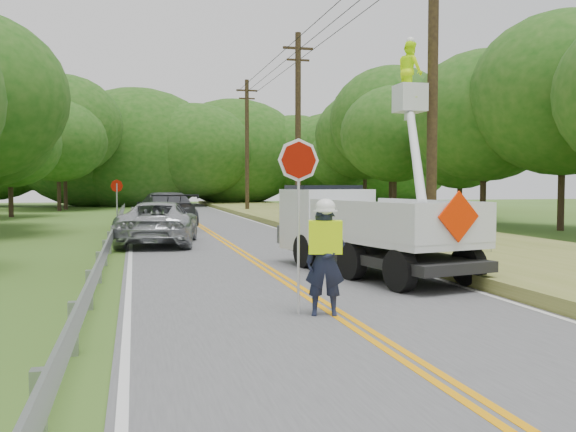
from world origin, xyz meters
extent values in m
plane|color=#3D571B|center=(0.00, 0.00, 0.00)|extent=(140.00, 140.00, 0.00)
cube|color=#4F4F52|center=(0.00, 14.00, 0.01)|extent=(7.20, 96.00, 0.02)
cube|color=#FE9D05|center=(-0.10, 14.00, 0.02)|extent=(0.12, 96.00, 0.00)
cube|color=#FE9D05|center=(0.10, 14.00, 0.02)|extent=(0.12, 96.00, 0.00)
cube|color=silver|center=(-3.45, 14.00, 0.02)|extent=(0.12, 96.00, 0.00)
cube|color=silver|center=(3.45, 14.00, 0.02)|extent=(0.12, 96.00, 0.00)
cube|color=#929499|center=(-4.10, -2.00, 0.35)|extent=(0.12, 0.14, 0.70)
cube|color=#929499|center=(-4.10, 1.00, 0.35)|extent=(0.12, 0.14, 0.70)
cube|color=#929499|center=(-4.10, 4.00, 0.35)|extent=(0.12, 0.14, 0.70)
cube|color=#929499|center=(-4.10, 7.00, 0.35)|extent=(0.12, 0.14, 0.70)
cube|color=#929499|center=(-4.10, 10.00, 0.35)|extent=(0.12, 0.14, 0.70)
cube|color=#929499|center=(-4.10, 13.00, 0.35)|extent=(0.12, 0.14, 0.70)
cube|color=#929499|center=(-4.10, 16.00, 0.35)|extent=(0.12, 0.14, 0.70)
cube|color=#929499|center=(-4.10, 19.00, 0.35)|extent=(0.12, 0.14, 0.70)
cube|color=#929499|center=(-4.10, 22.00, 0.35)|extent=(0.12, 0.14, 0.70)
cube|color=#929499|center=(-4.10, 25.00, 0.35)|extent=(0.12, 0.14, 0.70)
cube|color=#929499|center=(-4.10, 28.00, 0.35)|extent=(0.12, 0.14, 0.70)
cube|color=#929499|center=(-4.10, 31.00, 0.35)|extent=(0.12, 0.14, 0.70)
cube|color=#929499|center=(-4.10, 34.00, 0.35)|extent=(0.12, 0.14, 0.70)
cube|color=#929499|center=(-4.10, 37.00, 0.35)|extent=(0.12, 0.14, 0.70)
cube|color=#929499|center=(-4.00, 15.00, 0.60)|extent=(0.05, 48.00, 0.34)
cylinder|color=black|center=(5.00, 9.00, 5.00)|extent=(0.30, 0.30, 10.00)
cylinder|color=black|center=(5.00, 24.00, 5.00)|extent=(0.30, 0.30, 10.00)
cube|color=black|center=(5.00, 24.00, 9.20)|extent=(1.60, 0.12, 0.12)
cube|color=black|center=(5.00, 24.00, 8.60)|extent=(1.20, 0.10, 0.10)
cylinder|color=black|center=(5.00, 39.00, 5.00)|extent=(0.30, 0.30, 10.00)
cube|color=black|center=(5.00, 39.00, 9.20)|extent=(1.60, 0.12, 0.12)
cube|color=black|center=(5.00, 39.00, 8.60)|extent=(1.20, 0.10, 0.10)
cylinder|color=black|center=(4.30, 17.50, 9.10)|extent=(0.03, 43.00, 0.03)
cylinder|color=black|center=(5.00, 17.50, 9.10)|extent=(0.03, 43.00, 0.03)
cylinder|color=black|center=(5.70, 17.50, 9.10)|extent=(0.03, 43.00, 0.03)
cube|color=olive|center=(7.10, 14.00, 0.15)|extent=(7.00, 96.00, 0.30)
cylinder|color=#332319|center=(-11.21, 36.74, 1.41)|extent=(0.32, 0.32, 2.82)
ellipsoid|color=#1A4C11|center=(-11.21, 36.74, 4.85)|extent=(6.58, 6.58, 5.79)
cylinder|color=#332319|center=(-9.24, 46.09, 1.69)|extent=(0.32, 0.32, 3.37)
ellipsoid|color=#1A4C11|center=(-9.24, 46.09, 5.81)|extent=(7.87, 7.87, 6.92)
cylinder|color=#332319|center=(-8.99, 48.63, 2.08)|extent=(0.32, 0.32, 4.16)
ellipsoid|color=#1A4C11|center=(-8.99, 48.63, 7.16)|extent=(9.70, 9.70, 8.54)
cylinder|color=#332319|center=(16.24, 17.94, 1.86)|extent=(0.32, 0.32, 3.72)
ellipsoid|color=#1A4C11|center=(16.24, 17.94, 6.41)|extent=(8.69, 8.69, 7.64)
cylinder|color=#332319|center=(14.62, 22.04, 1.68)|extent=(0.32, 0.32, 3.36)
ellipsoid|color=#1A4C11|center=(14.62, 22.04, 5.78)|extent=(7.83, 7.83, 6.89)
cylinder|color=#332319|center=(16.64, 28.06, 1.35)|extent=(0.32, 0.32, 2.71)
ellipsoid|color=#1A4C11|center=(16.64, 28.06, 4.66)|extent=(6.32, 6.32, 5.56)
cylinder|color=#332319|center=(14.81, 34.00, 1.67)|extent=(0.32, 0.32, 3.34)
ellipsoid|color=#1A4C11|center=(14.81, 34.00, 5.76)|extent=(7.80, 7.80, 6.86)
cylinder|color=#332319|center=(16.08, 37.60, 2.05)|extent=(0.32, 0.32, 4.10)
ellipsoid|color=#1A4C11|center=(16.08, 37.60, 7.06)|extent=(9.57, 9.57, 8.42)
cylinder|color=#332319|center=(15.70, 42.20, 1.83)|extent=(0.32, 0.32, 3.66)
ellipsoid|color=#1A4C11|center=(15.70, 42.20, 6.30)|extent=(8.53, 8.53, 7.51)
cylinder|color=#332319|center=(14.82, 45.70, 1.30)|extent=(0.32, 0.32, 2.60)
ellipsoid|color=#1A4C11|center=(14.82, 45.70, 4.47)|extent=(6.06, 6.06, 5.33)
ellipsoid|color=#1A4C11|center=(-12.14, 57.28, 5.50)|extent=(10.72, 8.04, 8.04)
ellipsoid|color=#1A4C11|center=(-7.32, 56.41, 5.50)|extent=(15.02, 11.27, 11.27)
ellipsoid|color=#1A4C11|center=(-2.99, 56.15, 5.50)|extent=(16.44, 12.33, 12.33)
ellipsoid|color=#1A4C11|center=(2.46, 54.40, 5.50)|extent=(12.31, 9.23, 9.23)
ellipsoid|color=#1A4C11|center=(7.06, 57.79, 5.50)|extent=(14.99, 11.24, 11.24)
ellipsoid|color=#1A4C11|center=(13.51, 56.98, 5.50)|extent=(10.69, 8.01, 8.01)
ellipsoid|color=#1A4C11|center=(17.44, 56.09, 5.50)|extent=(11.44, 8.58, 8.58)
ellipsoid|color=#1A4C11|center=(22.13, 54.07, 5.50)|extent=(16.11, 12.09, 12.09)
imported|color=#191E33|center=(-0.24, 2.47, 0.92)|extent=(0.75, 0.60, 1.81)
cube|color=#CBFF08|center=(-0.24, 2.47, 1.33)|extent=(0.63, 0.48, 0.55)
ellipsoid|color=white|center=(-0.24, 2.47, 1.84)|extent=(0.34, 0.34, 0.27)
cylinder|color=#B7B7B7|center=(-0.65, 2.64, 1.28)|extent=(0.04, 0.04, 2.53)
cylinder|color=#8D0D00|center=(-0.65, 2.64, 2.61)|extent=(0.72, 0.11, 0.72)
cylinder|color=black|center=(1.91, 4.23, 0.46)|extent=(0.46, 0.91, 0.87)
cylinder|color=black|center=(3.68, 4.63, 0.46)|extent=(0.46, 0.91, 0.87)
cylinder|color=black|center=(1.51, 6.00, 0.46)|extent=(0.46, 0.91, 0.87)
cylinder|color=black|center=(3.28, 6.40, 0.46)|extent=(0.46, 0.91, 0.87)
cylinder|color=black|center=(1.01, 8.22, 0.46)|extent=(0.46, 0.91, 0.87)
cylinder|color=black|center=(2.78, 8.62, 0.46)|extent=(0.46, 0.91, 0.87)
cube|color=black|center=(2.33, 6.47, 0.52)|extent=(3.13, 6.09, 0.23)
cube|color=silver|center=(2.47, 5.85, 0.97)|extent=(2.95, 4.53, 0.20)
cube|color=silver|center=(1.47, 5.62, 1.43)|extent=(0.97, 4.09, 0.82)
cube|color=silver|center=(3.47, 6.07, 1.43)|extent=(0.97, 4.09, 0.82)
cube|color=silver|center=(2.93, 3.83, 1.43)|extent=(2.05, 0.51, 0.82)
cube|color=silver|center=(1.80, 8.86, 1.25)|extent=(2.37, 2.13, 1.63)
cube|color=black|center=(1.76, 9.04, 1.84)|extent=(2.03, 1.55, 0.68)
cube|color=silver|center=(2.69, 4.87, 1.43)|extent=(0.98, 0.98, 0.73)
cube|color=silver|center=(4.30, 9.00, 4.63)|extent=(0.77, 0.77, 0.77)
imported|color=#CBFF08|center=(4.30, 9.00, 5.39)|extent=(0.62, 0.80, 1.65)
cube|color=#F32A00|center=(2.94, 3.77, 1.56)|extent=(1.01, 0.26, 1.03)
imported|color=#AAAEB1|center=(-2.45, 15.57, 0.79)|extent=(3.32, 5.88, 1.55)
imported|color=#3C3E43|center=(-1.89, 23.52, 0.91)|extent=(3.16, 6.39, 1.78)
cylinder|color=#929499|center=(-3.99, 18.38, 1.11)|extent=(0.06, 0.06, 2.23)
cylinder|color=#8D0D00|center=(-3.99, 18.38, 2.13)|extent=(0.48, 0.20, 0.51)
cube|color=white|center=(6.25, 8.19, 0.57)|extent=(0.52, 0.10, 0.36)
cylinder|color=#929499|center=(6.04, 8.19, 0.26)|extent=(0.02, 0.02, 0.52)
cylinder|color=#929499|center=(6.46, 8.19, 0.26)|extent=(0.02, 0.02, 0.52)
camera|label=1|loc=(-3.31, -7.36, 2.22)|focal=38.75mm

